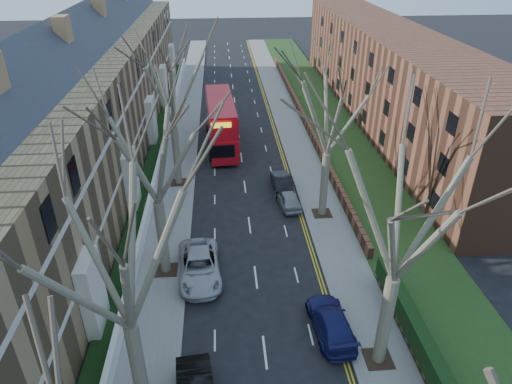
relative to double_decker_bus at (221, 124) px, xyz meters
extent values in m
cube|color=slate|center=(-4.15, 2.78, -2.28)|extent=(3.00, 102.00, 0.12)
cube|color=slate|center=(7.85, 2.78, -2.28)|extent=(3.00, 102.00, 0.12)
cube|color=olive|center=(-11.95, -5.22, 2.66)|extent=(9.00, 78.00, 10.00)
cube|color=#292C32|center=(-11.95, -5.22, 8.66)|extent=(4.67, 78.00, 4.67)
cube|color=silver|center=(-7.50, -5.22, 1.16)|extent=(0.12, 78.00, 0.35)
cube|color=silver|center=(-7.50, -5.22, 4.66)|extent=(0.12, 78.00, 0.35)
cube|color=brown|center=(19.35, 6.78, 2.66)|extent=(8.00, 54.00, 10.00)
cube|color=brown|center=(9.55, 6.78, -1.77)|extent=(0.35, 54.00, 0.90)
cube|color=white|center=(-5.80, -5.22, -1.72)|extent=(0.30, 78.00, 1.00)
cube|color=#233A15|center=(12.35, 2.78, -2.19)|extent=(6.00, 102.00, 0.06)
cylinder|color=brown|center=(-3.85, -30.22, 0.41)|extent=(0.64, 0.64, 5.25)
cylinder|color=brown|center=(-3.85, -20.22, 0.32)|extent=(0.64, 0.64, 5.07)
cube|color=#2D2116|center=(-3.85, -20.22, -2.20)|extent=(1.40, 1.40, 0.05)
cylinder|color=brown|center=(-3.85, -8.22, 0.41)|extent=(0.60, 0.60, 5.25)
cube|color=#2D2116|center=(-3.85, -8.22, -2.20)|extent=(1.40, 1.40, 0.05)
cylinder|color=brown|center=(7.55, -28.22, 0.41)|extent=(0.64, 0.64, 5.25)
cube|color=#2D2116|center=(7.55, -28.22, -2.20)|extent=(1.40, 1.40, 0.05)
cylinder|color=brown|center=(7.55, -14.22, 0.32)|extent=(0.60, 0.60, 5.07)
cube|color=#2D2116|center=(7.55, -14.22, -2.20)|extent=(1.40, 1.40, 0.05)
cube|color=#AE0C16|center=(0.00, 0.00, -0.85)|extent=(3.20, 11.50, 2.28)
cube|color=#AE0C16|center=(0.00, 0.00, 1.32)|extent=(3.17, 10.93, 2.07)
cube|color=black|center=(0.00, 0.00, -0.38)|extent=(3.17, 10.59, 0.93)
cube|color=black|center=(0.00, 0.00, 1.43)|extent=(3.16, 10.36, 0.93)
imported|color=#ACABB1|center=(-1.68, -20.83, -1.56)|extent=(2.94, 5.73, 1.55)
imported|color=#181A54|center=(5.55, -26.07, -1.65)|extent=(2.25, 4.86, 1.38)
imported|color=gray|center=(5.10, -12.62, -1.68)|extent=(2.01, 4.01, 1.31)
imported|color=black|center=(4.94, -9.91, -1.64)|extent=(1.57, 4.29, 1.40)
camera|label=1|loc=(0.08, -43.72, 16.59)|focal=32.00mm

